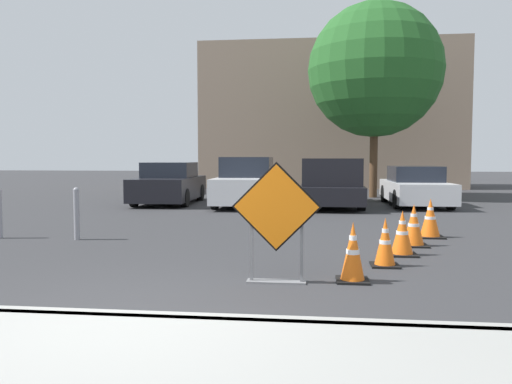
% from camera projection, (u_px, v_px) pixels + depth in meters
% --- Properties ---
extents(ground_plane, '(96.00, 96.00, 0.00)m').
position_uv_depth(ground_plane, '(252.00, 213.00, 14.63)').
color(ground_plane, '#333335').
extents(sidewalk_strip, '(21.75, 2.41, 0.14)m').
position_uv_depth(sidewalk_strip, '(62.00, 376.00, 3.52)').
color(sidewalk_strip, '#999993').
rests_on(sidewalk_strip, ground_plane).
extents(curb_lip, '(21.75, 0.20, 0.14)m').
position_uv_depth(curb_lip, '(126.00, 320.00, 4.71)').
color(curb_lip, '#999993').
rests_on(curb_lip, ground_plane).
extents(road_closed_sign, '(1.14, 0.20, 1.56)m').
position_uv_depth(road_closed_sign, '(276.00, 217.00, 6.34)').
color(road_closed_sign, black).
rests_on(road_closed_sign, ground_plane).
extents(traffic_cone_nearest, '(0.42, 0.42, 0.78)m').
position_uv_depth(traffic_cone_nearest, '(353.00, 252.00, 6.47)').
color(traffic_cone_nearest, black).
rests_on(traffic_cone_nearest, ground_plane).
extents(traffic_cone_second, '(0.41, 0.41, 0.73)m').
position_uv_depth(traffic_cone_second, '(385.00, 243.00, 7.38)').
color(traffic_cone_second, black).
rests_on(traffic_cone_second, ground_plane).
extents(traffic_cone_third, '(0.48, 0.48, 0.74)m').
position_uv_depth(traffic_cone_third, '(402.00, 233.00, 8.23)').
color(traffic_cone_third, black).
rests_on(traffic_cone_third, ground_plane).
extents(traffic_cone_fourth, '(0.50, 0.50, 0.77)m').
position_uv_depth(traffic_cone_fourth, '(414.00, 226.00, 9.10)').
color(traffic_cone_fourth, black).
rests_on(traffic_cone_fourth, ground_plane).
extents(traffic_cone_fifth, '(0.53, 0.53, 0.79)m').
position_uv_depth(traffic_cone_fifth, '(430.00, 218.00, 10.09)').
color(traffic_cone_fifth, black).
rests_on(traffic_cone_fifth, ground_plane).
extents(parked_car_nearest, '(2.02, 4.31, 1.46)m').
position_uv_depth(parked_car_nearest, '(170.00, 184.00, 17.73)').
color(parked_car_nearest, black).
rests_on(parked_car_nearest, ground_plane).
extents(parked_car_second, '(1.96, 4.65, 1.64)m').
position_uv_depth(parked_car_second, '(247.00, 183.00, 16.98)').
color(parked_car_second, silver).
rests_on(parked_car_second, ground_plane).
extents(pickup_truck, '(2.12, 5.41, 1.60)m').
position_uv_depth(pickup_truck, '(331.00, 185.00, 16.63)').
color(pickup_truck, black).
rests_on(pickup_truck, ground_plane).
extents(parked_car_third, '(1.87, 4.25, 1.34)m').
position_uv_depth(parked_car_third, '(415.00, 187.00, 16.91)').
color(parked_car_third, silver).
rests_on(parked_car_third, ground_plane).
extents(bollard_nearest, '(0.12, 0.12, 1.03)m').
position_uv_depth(bollard_nearest, '(77.00, 212.00, 9.79)').
color(bollard_nearest, gray).
rests_on(bollard_nearest, ground_plane).
extents(building_facade_backdrop, '(14.08, 5.00, 7.81)m').
position_uv_depth(building_facade_backdrop, '(329.00, 118.00, 28.27)').
color(building_facade_backdrop, gray).
rests_on(building_facade_backdrop, ground_plane).
extents(street_tree_behind_lot, '(5.40, 5.40, 7.87)m').
position_uv_depth(street_tree_behind_lot, '(375.00, 70.00, 20.15)').
color(street_tree_behind_lot, '#513823').
rests_on(street_tree_behind_lot, ground_plane).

